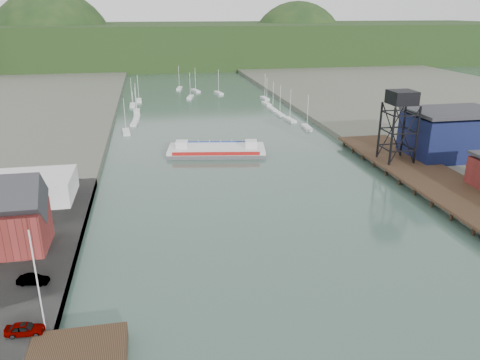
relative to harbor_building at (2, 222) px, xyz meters
name	(u,v)px	position (x,y,z in m)	size (l,w,h in m)	color
west_quay	(4,290)	(2.00, -10.00, -5.29)	(16.00, 80.00, 1.60)	slate
east_pier	(434,179)	(79.00, 15.00, -4.19)	(14.00, 70.00, 2.45)	black
harbor_building	(2,222)	(0.00, 0.00, 0.00)	(12.20, 8.20, 8.90)	maroon
white_shed	(23,188)	(-2.00, 20.00, -2.24)	(18.00, 12.00, 4.50)	silver
flagpole	(37,281)	(9.00, -20.00, 1.51)	(0.16, 0.16, 12.00)	silver
lift_tower	(402,102)	(77.00, 28.00, 9.56)	(6.50, 6.50, 16.00)	black
blue_shed	(451,134)	(92.00, 30.00, 0.98)	(20.50, 14.50, 11.30)	#0B1333
marina_sailboats	(204,107)	(42.08, 108.46, -5.74)	(57.71, 92.65, 0.90)	silver
distant_hills	(170,47)	(38.02, 271.35, 4.29)	(500.00, 120.00, 80.00)	black
chain_ferry	(217,150)	(38.07, 47.51, -5.07)	(25.83, 13.69, 3.54)	#4E4E50
car_west_a	(25,329)	(7.16, -20.86, -3.79)	(1.65, 4.11, 1.40)	#999999
car_west_b	(33,280)	(5.86, -10.51, -3.84)	(1.37, 3.92, 1.29)	#999999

